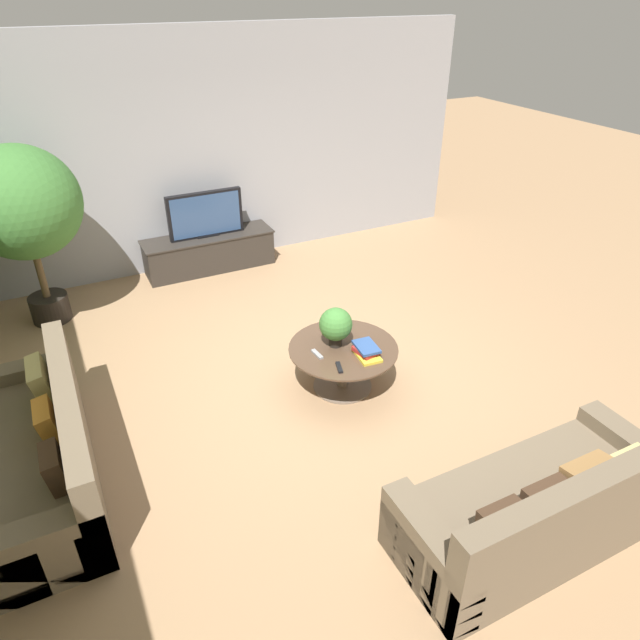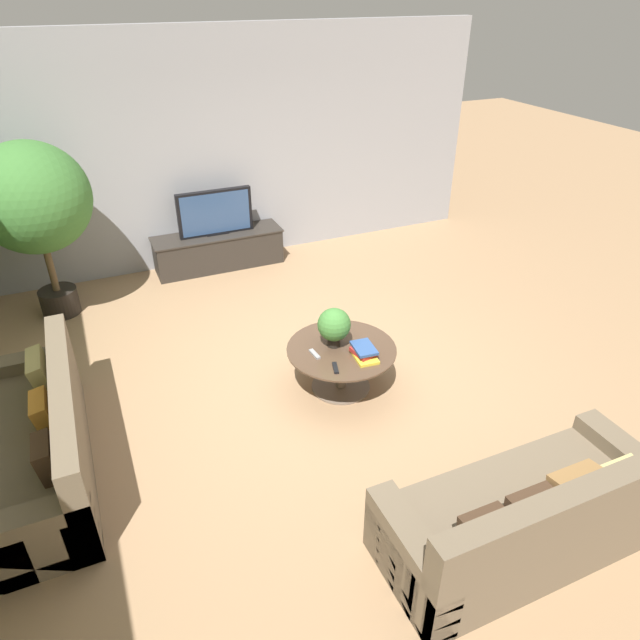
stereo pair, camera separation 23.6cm
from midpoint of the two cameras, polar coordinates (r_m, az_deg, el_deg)
ground_plane at (r=5.74m, az=1.59°, el=-5.72°), size 24.00×24.00×0.00m
back_wall_stone at (r=7.92m, az=-8.77°, el=16.47°), size 7.40×0.12×3.00m
media_console at (r=7.96m, az=-9.26°, el=6.97°), size 1.74×0.50×0.48m
television at (r=7.76m, az=-9.58°, el=10.51°), size 0.99×0.13×0.60m
coffee_table at (r=5.43m, az=3.39°, el=-4.03°), size 1.03×1.03×0.46m
couch_by_wall at (r=5.03m, az=-25.36°, el=-11.31°), size 0.84×2.11×0.84m
couch_near_entry at (r=4.37m, az=21.71°, el=-17.88°), size 2.02×0.84×0.84m
potted_palm_tall at (r=6.91m, az=-25.88°, el=10.60°), size 1.22×1.22×2.02m
potted_plant_tabletop at (r=5.27m, az=2.71°, el=-0.55°), size 0.31×0.31×0.39m
book_stack at (r=5.23m, az=5.70°, el=-3.22°), size 0.22×0.33×0.10m
remote_black at (r=5.07m, az=2.89°, el=-4.82°), size 0.09×0.16×0.02m
remote_silver at (r=5.24m, az=0.76°, el=-3.44°), size 0.05×0.16×0.02m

